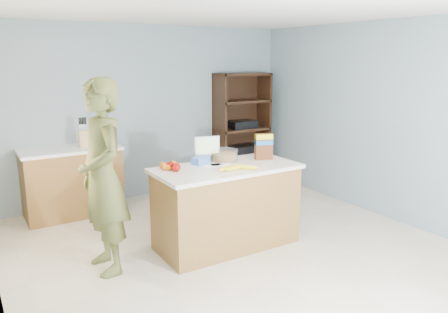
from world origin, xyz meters
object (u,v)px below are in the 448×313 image
shelving_unit (240,131)px  cereal_box (264,145)px  person (103,177)px  counter_peninsula (226,209)px  tv (207,147)px

shelving_unit → cereal_box: shelving_unit is taller
cereal_box → person: bearing=177.4°
person → counter_peninsula: bearing=80.8°
counter_peninsula → cereal_box: (0.54, 0.06, 0.66)m
counter_peninsula → tv: 0.73m
tv → cereal_box: 0.65m
cereal_box → shelving_unit: bearing=63.0°
counter_peninsula → person: bearing=173.7°
shelving_unit → tv: 2.35m
tv → cereal_box: (0.58, -0.28, 0.01)m
shelving_unit → tv: shelving_unit is taller
counter_peninsula → shelving_unit: 2.61m
shelving_unit → person: person is taller
counter_peninsula → person: person is taller
person → cereal_box: 1.83m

